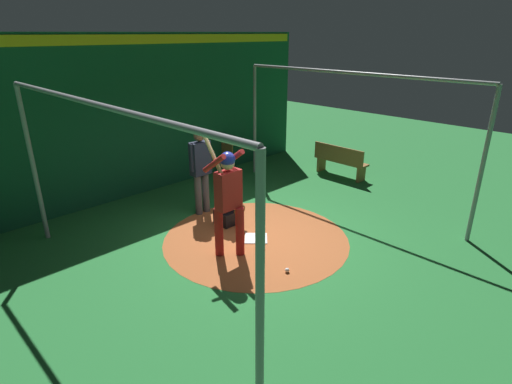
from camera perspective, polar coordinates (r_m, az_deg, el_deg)
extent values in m
plane|color=#287A38|center=(7.73, 0.00, -6.56)|extent=(26.00, 26.00, 0.00)
cylinder|color=#B76033|center=(7.73, 0.00, -6.55)|extent=(3.47, 3.47, 0.01)
cube|color=white|center=(7.73, 0.00, -6.49)|extent=(0.59, 0.59, 0.01)
cylinder|color=maroon|center=(7.04, -2.26, -5.54)|extent=(0.15, 0.15, 0.88)
cylinder|color=maroon|center=(7.04, -5.22, -5.60)|extent=(0.15, 0.15, 0.88)
cube|color=#B21E1E|center=(6.72, -3.90, 0.29)|extent=(0.22, 0.44, 0.66)
cylinder|color=#B21E1E|center=(6.76, -3.29, 4.72)|extent=(0.53, 0.09, 0.41)
cylinder|color=#B21E1E|center=(6.52, -5.89, 3.99)|extent=(0.53, 0.09, 0.41)
sphere|color=tan|center=(6.57, -4.00, 4.05)|extent=(0.23, 0.23, 0.23)
sphere|color=navy|center=(6.55, -4.01, 4.57)|extent=(0.26, 0.26, 0.26)
cylinder|color=tan|center=(6.61, -6.16, 5.43)|extent=(0.54, 0.06, 0.73)
cube|color=black|center=(8.29, -4.09, -3.50)|extent=(0.40, 0.40, 0.29)
cube|color=black|center=(8.12, -3.97, -1.29)|extent=(0.30, 0.40, 0.47)
sphere|color=brown|center=(7.98, -3.94, 0.81)|extent=(0.22, 0.22, 0.22)
cube|color=gray|center=(7.92, -3.47, 0.64)|extent=(0.03, 0.19, 0.19)
ellipsoid|color=brown|center=(8.01, -2.31, -2.48)|extent=(0.12, 0.28, 0.22)
cylinder|color=#4C4C51|center=(8.78, -7.05, -0.06)|extent=(0.15, 0.15, 0.87)
cylinder|color=#4C4C51|center=(8.67, -8.09, -0.40)|extent=(0.15, 0.15, 0.87)
cube|color=#1E2338|center=(8.47, -7.82, 4.70)|extent=(0.22, 0.42, 0.69)
cylinder|color=#1E2338|center=(8.57, -6.77, 5.33)|extent=(0.09, 0.09, 0.58)
cylinder|color=#1E2338|center=(8.34, -8.94, 4.76)|extent=(0.09, 0.09, 0.58)
sphere|color=brown|center=(8.35, -7.98, 7.78)|extent=(0.23, 0.23, 0.23)
cube|color=#145133|center=(10.00, -15.53, 10.26)|extent=(0.20, 10.00, 3.65)
cube|color=yellow|center=(9.74, -16.21, 19.86)|extent=(0.03, 9.80, 0.20)
cylinder|color=gray|center=(8.24, -28.75, 3.23)|extent=(0.08, 0.08, 2.85)
cylinder|color=gray|center=(3.62, 0.55, -16.11)|extent=(0.08, 0.08, 2.85)
cylinder|color=gray|center=(11.01, -0.18, 9.89)|extent=(0.08, 0.08, 2.85)
cylinder|color=gray|center=(8.15, 29.11, 2.97)|extent=(0.08, 0.08, 2.85)
cylinder|color=gray|center=(5.31, -22.13, 11.47)|extent=(5.66, 0.07, 0.07)
cylinder|color=gray|center=(9.03, 13.07, 15.97)|extent=(5.66, 0.07, 0.07)
cube|color=olive|center=(11.37, -4.27, 5.53)|extent=(0.58, 0.04, 1.05)
cylinder|color=tan|center=(11.58, -4.65, 5.24)|extent=(0.06, 0.15, 0.83)
cylinder|color=olive|center=(11.49, -4.26, 5.21)|extent=(0.06, 0.20, 0.86)
cylinder|color=black|center=(11.41, -3.86, 4.98)|extent=(0.06, 0.17, 0.82)
cylinder|color=tan|center=(11.31, -3.47, 5.08)|extent=(0.06, 0.15, 0.91)
cube|color=olive|center=(11.19, 11.83, 4.32)|extent=(1.51, 0.36, 0.05)
cube|color=olive|center=(11.00, 11.45, 5.28)|extent=(1.51, 0.04, 0.40)
cube|color=olive|center=(11.60, 9.14, 3.95)|extent=(0.08, 0.32, 0.40)
cube|color=olive|center=(10.94, 14.49, 2.46)|extent=(0.08, 0.32, 0.40)
sphere|color=white|center=(6.73, 4.38, -10.85)|extent=(0.07, 0.07, 0.07)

